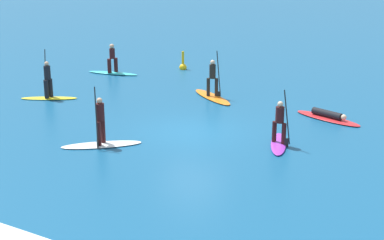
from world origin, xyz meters
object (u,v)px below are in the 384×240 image
at_px(surfer_on_yellow_board, 48,88).
at_px(surfer_on_white_board, 101,133).
at_px(surfer_on_teal_board, 113,67).
at_px(marker_buoy, 183,66).
at_px(surfer_on_orange_board, 212,90).
at_px(surfer_on_red_board, 328,117).
at_px(surfer_on_purple_board, 279,134).

bearing_deg(surfer_on_yellow_board, surfer_on_white_board, 117.33).
xyz_separation_m(surfer_on_teal_board, marker_buoy, (2.74, 3.03, -0.22)).
relative_size(surfer_on_yellow_board, surfer_on_teal_board, 0.85).
xyz_separation_m(surfer_on_white_board, marker_buoy, (-4.20, 12.66, -0.28)).
xyz_separation_m(surfer_on_orange_board, marker_buoy, (-4.49, 4.70, -0.18)).
bearing_deg(surfer_on_red_board, surfer_on_orange_board, -169.22).
relative_size(surfer_on_orange_board, marker_buoy, 2.67).
bearing_deg(marker_buoy, surfer_on_red_board, -27.11).
relative_size(surfer_on_red_board, surfer_on_teal_board, 1.05).
bearing_deg(surfer_on_orange_board, surfer_on_teal_board, -159.50).
xyz_separation_m(surfer_on_purple_board, marker_buoy, (-9.77, 9.31, -0.24)).
relative_size(surfer_on_purple_board, marker_buoy, 2.17).
distance_m(surfer_on_yellow_board, surfer_on_orange_board, 7.72).
bearing_deg(surfer_on_orange_board, surfer_on_yellow_board, -114.62).
relative_size(surfer_on_yellow_board, surfer_on_purple_board, 1.02).
relative_size(surfer_on_red_board, marker_buoy, 2.74).
bearing_deg(surfer_on_red_board, marker_buoy, 169.33).
bearing_deg(surfer_on_red_board, surfer_on_purple_board, -81.27).
height_order(surfer_on_yellow_board, surfer_on_white_board, surfer_on_yellow_board).
relative_size(surfer_on_yellow_board, surfer_on_white_board, 0.96).
relative_size(surfer_on_orange_board, surfer_on_teal_board, 1.02).
bearing_deg(surfer_on_white_board, surfer_on_purple_board, 168.97).
distance_m(surfer_on_purple_board, marker_buoy, 13.50).
relative_size(surfer_on_purple_board, surfer_on_teal_board, 0.83).
bearing_deg(surfer_on_purple_board, surfer_on_white_board, -80.28).
xyz_separation_m(surfer_on_purple_board, surfer_on_red_board, (0.55, 4.03, -0.32)).
height_order(surfer_on_yellow_board, surfer_on_orange_board, surfer_on_yellow_board).
height_order(surfer_on_orange_board, marker_buoy, surfer_on_orange_board).
bearing_deg(surfer_on_white_board, surfer_on_orange_board, -134.13).
bearing_deg(surfer_on_yellow_board, marker_buoy, -134.15).
relative_size(surfer_on_purple_board, surfer_on_white_board, 0.94).
bearing_deg(surfer_on_red_board, surfer_on_yellow_board, -147.80).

